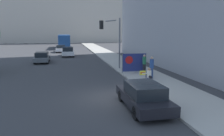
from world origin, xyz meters
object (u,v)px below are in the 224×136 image
Objects in this scene: city_bus_on_road at (64,41)px; pedestrian_behind at (144,64)px; protest_banner at (134,62)px; car_on_road_nearest at (42,57)px; seated_protester at (149,75)px; parked_car_curbside at (143,96)px; jogger_on_sidewalk at (152,67)px; traffic_light_pole at (113,35)px; car_on_road_distant at (61,48)px; car_on_road_midblock at (68,52)px.

pedestrian_behind is at bearing -78.02° from city_bus_on_road.
protest_banner is 13.43m from car_on_road_nearest.
car_on_road_nearest is at bearing 117.08° from seated_protester.
parked_car_curbside is at bearing -104.67° from protest_banner.
car_on_road_nearest is at bearing -19.84° from jogger_on_sidewalk.
seated_protester is 0.29× the size of car_on_road_nearest.
traffic_light_pole reaches higher than car_on_road_nearest.
protest_banner is at bearing 80.91° from seated_protester.
car_on_road_distant is 10.42m from city_bus_on_road.
parked_car_curbside is 0.97× the size of car_on_road_distant.
protest_banner is 0.46× the size of traffic_light_pole.
car_on_road_distant is at bearing -93.43° from city_bus_on_road.
seated_protester is 29.54m from car_on_road_distant.
car_on_road_midblock reaches higher than seated_protester.
parked_car_curbside reaches higher than car_on_road_nearest.
parked_car_curbside is 43.76m from city_bus_on_road.
seated_protester is at bearing 59.41° from pedestrian_behind.
protest_banner is at bearing -79.07° from city_bus_on_road.
traffic_light_pole reaches higher than pedestrian_behind.
traffic_light_pole is (-2.18, 5.23, 2.54)m from jogger_on_sidewalk.
city_bus_on_road is at bearing 86.57° from car_on_road_distant.
car_on_road_nearest is at bearing -115.87° from car_on_road_midblock.
pedestrian_behind is 18.42m from car_on_road_midblock.
city_bus_on_road is (-5.05, 31.94, -1.81)m from traffic_light_pole.
car_on_road_midblock is at bearing -39.43° from jogger_on_sidewalk.
protest_banner is (-0.79, 0.62, 0.05)m from pedestrian_behind.
car_on_road_midblock is (-6.81, 17.11, -0.28)m from pedestrian_behind.
car_on_road_midblock is at bearing 97.96° from parked_car_curbside.
car_on_road_distant is at bearing -87.14° from pedestrian_behind.
seated_protester is at bearing -76.51° from car_on_road_distant.
traffic_light_pole is 12.00m from parked_car_curbside.
pedestrian_behind is (1.14, 4.15, 0.24)m from seated_protester.
city_bus_on_road reaches higher than car_on_road_distant.
protest_banner reaches higher than car_on_road_distant.
car_on_road_midblock is (-3.60, 25.75, 0.06)m from parked_car_curbside.
city_bus_on_road is (-0.60, 17.80, 1.06)m from car_on_road_midblock.
pedestrian_behind is 9.22m from parked_car_curbside.
seated_protester is 0.51× the size of protest_banner.
car_on_road_midblock is 17.84m from city_bus_on_road.
car_on_road_nearest is (-9.95, 12.52, -0.39)m from jogger_on_sidewalk.
parked_car_curbside is 0.93× the size of car_on_road_midblock.
pedestrian_behind is at bearing -45.35° from car_on_road_nearest.
pedestrian_behind is at bearing -63.04° from jogger_on_sidewalk.
jogger_on_sidewalk is 2.27m from pedestrian_behind.
car_on_road_nearest is 0.92× the size of car_on_road_distant.
jogger_on_sidewalk is 2.94m from protest_banner.
car_on_road_midblock is at bearing 110.06° from protest_banner.
car_on_road_nearest is at bearing 136.83° from traffic_light_pole.
city_bus_on_road is at bearing 98.98° from traffic_light_pole.
parked_car_curbside is at bearing -81.75° from car_on_road_distant.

